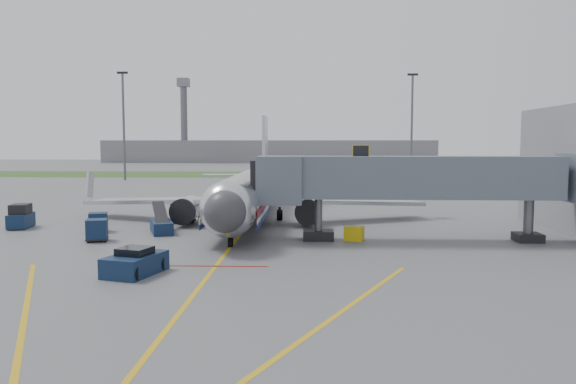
{
  "coord_description": "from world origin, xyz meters",
  "views": [
    {
      "loc": [
        5.43,
        -35.41,
        7.04
      ],
      "look_at": [
        3.65,
        8.42,
        3.2
      ],
      "focal_mm": 35.0,
      "sensor_mm": 36.0,
      "label": 1
    }
  ],
  "objects_px": {
    "ramp_worker": "(197,210)",
    "baggage_tug": "(21,217)",
    "pushback_tug": "(135,263)",
    "belt_loader": "(161,226)",
    "airliner": "(251,191)"
  },
  "relations": [
    {
      "from": "pushback_tug",
      "to": "baggage_tug",
      "type": "height_order",
      "value": "baggage_tug"
    },
    {
      "from": "airliner",
      "to": "baggage_tug",
      "type": "xyz_separation_m",
      "value": [
        -18.62,
        -5.46,
        -1.76
      ]
    },
    {
      "from": "ramp_worker",
      "to": "airliner",
      "type": "bearing_deg",
      "value": -23.22
    },
    {
      "from": "ramp_worker",
      "to": "baggage_tug",
      "type": "bearing_deg",
      "value": 173.26
    },
    {
      "from": "pushback_tug",
      "to": "ramp_worker",
      "type": "relative_size",
      "value": 2.03
    },
    {
      "from": "baggage_tug",
      "to": "belt_loader",
      "type": "distance_m",
      "value": 12.44
    },
    {
      "from": "airliner",
      "to": "baggage_tug",
      "type": "bearing_deg",
      "value": -163.66
    },
    {
      "from": "baggage_tug",
      "to": "belt_loader",
      "type": "xyz_separation_m",
      "value": [
        12.29,
        -1.91,
        -0.33
      ]
    },
    {
      "from": "belt_loader",
      "to": "ramp_worker",
      "type": "relative_size",
      "value": 2.42
    },
    {
      "from": "airliner",
      "to": "belt_loader",
      "type": "height_order",
      "value": "airliner"
    },
    {
      "from": "pushback_tug",
      "to": "baggage_tug",
      "type": "xyz_separation_m",
      "value": [
        -14.62,
        15.86,
        0.27
      ]
    },
    {
      "from": "baggage_tug",
      "to": "belt_loader",
      "type": "relative_size",
      "value": 0.65
    },
    {
      "from": "airliner",
      "to": "pushback_tug",
      "type": "xyz_separation_m",
      "value": [
        -4.0,
        -21.32,
        -2.04
      ]
    },
    {
      "from": "pushback_tug",
      "to": "baggage_tug",
      "type": "relative_size",
      "value": 1.29
    },
    {
      "from": "baggage_tug",
      "to": "ramp_worker",
      "type": "bearing_deg",
      "value": 20.5
    }
  ]
}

